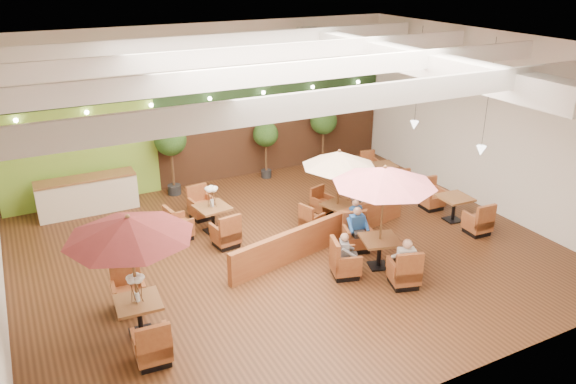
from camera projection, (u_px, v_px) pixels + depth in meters
room at (274, 111)px, 15.16m from camera, size 14.04×14.00×5.52m
service_counter at (88, 195)px, 17.55m from camera, size 3.00×0.75×1.18m
booth_divider at (325, 233)px, 15.48m from camera, size 6.25×1.60×0.88m
table_0 at (131, 245)px, 11.22m from camera, size 2.62×2.79×2.82m
table_1 at (381, 196)px, 13.84m from camera, size 2.75×2.90×2.81m
table_2 at (339, 174)px, 16.31m from camera, size 2.44×2.44×2.39m
table_3 at (204, 219)px, 16.23m from camera, size 1.90×2.78×1.58m
table_4 at (454, 209)px, 17.07m from camera, size 0.94×2.68×1.00m
table_5 at (377, 175)px, 19.93m from camera, size 1.64×2.39×0.87m
topiary_0 at (170, 143)px, 18.43m from camera, size 1.06×1.06×2.46m
topiary_1 at (266, 136)px, 19.99m from camera, size 0.90×0.90×2.10m
topiary_2 at (324, 123)px, 20.93m from camera, size 1.00×1.00×2.33m
diner_0 at (405, 258)px, 13.51m from camera, size 0.46×0.43×0.84m
diner_1 at (357, 225)px, 15.20m from camera, size 0.43×0.38×0.80m
diner_2 at (346, 250)px, 13.93m from camera, size 0.39×0.42×0.75m
diner_3 at (354, 214)px, 15.95m from camera, size 0.40×0.37×0.71m
diner_4 at (362, 197)px, 17.03m from camera, size 0.36×0.40×0.75m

